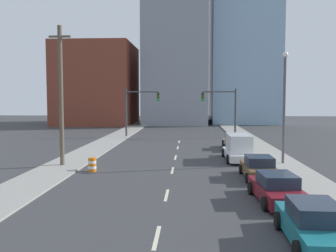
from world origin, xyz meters
name	(u,v)px	position (x,y,z in m)	size (l,w,h in m)	color
sidewalk_left	(124,133)	(-8.16, 48.07, 0.06)	(3.17, 96.14, 0.12)	gray
sidewalk_right	(239,134)	(8.16, 48.07, 0.06)	(3.17, 96.14, 0.12)	gray
lane_stripe_at_9m	(157,237)	(0.00, 8.65, 0.00)	(0.16, 2.40, 0.01)	beige
lane_stripe_at_15m	(167,195)	(0.00, 14.62, 0.00)	(0.16, 2.40, 0.01)	beige
lane_stripe_at_21m	(172,170)	(0.00, 21.29, 0.00)	(0.16, 2.40, 0.01)	beige
lane_stripe_at_27m	(175,157)	(0.00, 26.99, 0.00)	(0.16, 2.40, 0.01)	beige
lane_stripe_at_33m	(178,148)	(0.00, 33.26, 0.00)	(0.16, 2.40, 0.01)	beige
lane_stripe_at_38m	(179,142)	(0.00, 38.38, 0.00)	(0.16, 2.40, 0.01)	beige
building_brick_left	(98,85)	(-16.64, 67.22, 7.62)	(14.00, 16.00, 15.24)	brown
building_office_center	(176,48)	(-1.54, 71.22, 15.02)	(12.00, 20.00, 30.04)	gray
building_glass_right	(242,43)	(11.99, 75.22, 16.49)	(13.00, 20.00, 32.99)	#8CADC6
traffic_signal_left	(136,106)	(-5.75, 43.31, 4.06)	(4.46, 0.35, 6.25)	#38383D
traffic_signal_right	(226,106)	(5.76, 43.31, 4.06)	(4.46, 0.35, 6.25)	#38383D
utility_pole_left_mid	(61,95)	(-8.26, 22.37, 5.29)	(1.60, 0.32, 10.34)	brown
traffic_barrel	(92,165)	(-5.54, 20.62, 0.47)	(0.56, 0.56, 0.95)	orange
street_lamp	(284,100)	(8.33, 24.10, 4.94)	(0.44, 0.44, 8.54)	#4C4C51
sedan_teal	(314,225)	(5.53, 8.29, 0.69)	(2.16, 4.77, 1.50)	#196B75
sedan_maroon	(277,189)	(5.49, 13.65, 0.65)	(2.34, 4.87, 1.41)	maroon
sedan_brown	(259,168)	(5.61, 19.06, 0.64)	(2.12, 4.49, 1.41)	brown
box_truck_white	(238,148)	(5.17, 25.74, 1.02)	(2.32, 5.54, 2.15)	silver
sedan_tan	(234,142)	(5.59, 32.59, 0.65)	(2.12, 4.81, 1.41)	tan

